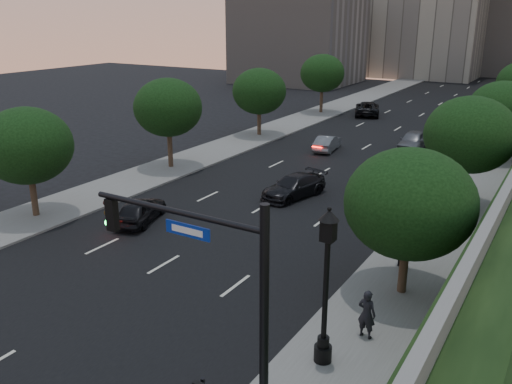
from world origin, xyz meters
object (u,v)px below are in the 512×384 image
Objects in this scene: traffic_signal_mast at (228,317)px; sedan_near_right at (294,187)px; sedan_far_left at (367,108)px; sedan_far_right at (413,141)px; pedestrian_a at (367,314)px; sedan_mid_left at (327,143)px; pedestrian_b at (403,250)px; street_lamp at (325,294)px; pedestrian_c at (410,229)px; sedan_near_left at (140,210)px.

traffic_signal_mast is 20.72m from sedan_near_right.
sedan_far_right is (9.02, -13.59, 0.03)m from sedan_far_left.
sedan_near_right is at bearing 81.87° from sedan_far_left.
traffic_signal_mast is 6.95m from pedestrian_a.
pedestrian_b is (12.01, -18.69, 0.26)m from sedan_mid_left.
pedestrian_b is (0.14, 8.38, -1.71)m from street_lamp.
street_lamp is at bearing 114.12° from pedestrian_b.
sedan_far_right is (-4.80, 35.21, -2.87)m from traffic_signal_mast.
sedan_far_left is 45.31m from pedestrian_a.
pedestrian_a is 1.15× the size of pedestrian_c.
street_lamp is 2.70m from pedestrian_a.
traffic_signal_mast is 4.55× the size of pedestrian_b.
pedestrian_c is at bearing 91.31° from street_lamp.
pedestrian_a is at bearing 74.90° from traffic_signal_mast.
pedestrian_c reaches higher than sedan_near_left.
traffic_signal_mast is at bearing -54.08° from sedan_near_right.
pedestrian_b is (14.25, 1.80, 0.21)m from sedan_near_left.
sedan_far_right is 2.96× the size of pedestrian_c.
street_lamp is 47.07m from sedan_far_left.
street_lamp reaches higher than sedan_far_left.
sedan_near_right is 1.02× the size of sedan_far_right.
street_lamp is 29.63m from sedan_mid_left.
sedan_far_left is 36.66m from pedestrian_c.
sedan_far_left is (-0.66, 38.06, 0.07)m from sedan_near_left.
pedestrian_a is at bearing 120.37° from pedestrian_b.
sedan_mid_left is 2.18× the size of pedestrian_a.
traffic_signal_mast reaches higher than sedan_far_left.
sedan_mid_left is 17.81m from sedan_far_left.
sedan_near_right is (-7.79, 18.97, -2.97)m from traffic_signal_mast.
pedestrian_a is 8.97m from pedestrian_c.
pedestrian_c is at bearing 119.07° from sedan_mid_left.
traffic_signal_mast is 1.25× the size of street_lamp.
sedan_near_left is at bearing -11.25° from pedestrian_a.
sedan_far_right is (2.99, 16.24, 0.10)m from sedan_near_right.
pedestrian_c is (-0.25, 10.99, -1.68)m from street_lamp.
sedan_mid_left is 0.83× the size of sedan_near_right.
sedan_mid_left is 7.30m from sedan_far_right.
street_lamp reaches higher than sedan_near_left.
traffic_signal_mast reaches higher than sedan_near_right.
pedestrian_b is at bearing 89.02° from street_lamp.
pedestrian_c reaches higher than sedan_far_left.
pedestrian_c is at bearing 93.77° from sedan_far_left.
traffic_signal_mast is at bearing 123.21° from sedan_near_left.
street_lamp reaches higher than pedestrian_c.
sedan_mid_left is (2.24, 20.49, -0.05)m from sedan_near_left.
sedan_far_right is (8.36, 24.48, 0.10)m from sedan_near_left.
street_lamp reaches higher than sedan_far_right.
traffic_signal_mast is at bearing 110.10° from pedestrian_b.
sedan_far_left is at bearing 121.68° from sedan_far_right.
traffic_signal_mast is 35.65m from sedan_far_right.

